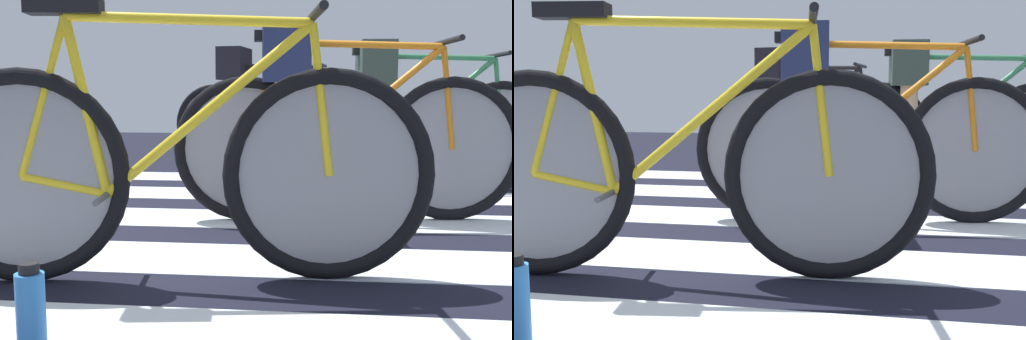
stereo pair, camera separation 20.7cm
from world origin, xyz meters
TOP-DOWN VIEW (x-y plane):
  - ground at (0.00, 0.00)m, footprint 18.00×14.00m
  - crosswalk_markings at (-0.06, -0.07)m, footprint 5.43×4.21m
  - bicycle_1_of_4 at (-0.01, -0.71)m, footprint 1.73×0.52m
  - bicycle_2_of_4 at (0.60, 0.35)m, footprint 1.73×0.52m
  - cyclist_2_of_4 at (0.29, 0.31)m, footprint 0.35×0.43m
  - bicycle_3_of_4 at (1.13, 1.42)m, footprint 1.74×0.52m
  - cyclist_3_of_4 at (0.82, 1.40)m, footprint 0.33×0.42m
  - bicycle_4_of_4 at (0.00, 2.61)m, footprint 1.73×0.52m
  - cyclist_4_of_4 at (-0.30, 2.65)m, footprint 0.36×0.43m
  - water_bottle at (-0.17, -1.41)m, footprint 0.07×0.07m

SIDE VIEW (x-z plane):
  - ground at x=0.00m, z-range 0.00..0.02m
  - crosswalk_markings at x=-0.06m, z-range 0.02..0.02m
  - water_bottle at x=-0.17m, z-range 0.01..0.27m
  - bicycle_1_of_4 at x=-0.01m, z-range -0.06..0.87m
  - bicycle_2_of_4 at x=0.60m, z-range -0.06..0.87m
  - bicycle_3_of_4 at x=1.13m, z-range -0.06..0.87m
  - bicycle_4_of_4 at x=0.00m, z-range -0.06..0.87m
  - cyclist_2_of_4 at x=0.29m, z-range 0.16..1.13m
  - cyclist_3_of_4 at x=0.82m, z-range 0.16..1.13m
  - cyclist_4_of_4 at x=-0.30m, z-range 0.17..1.20m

